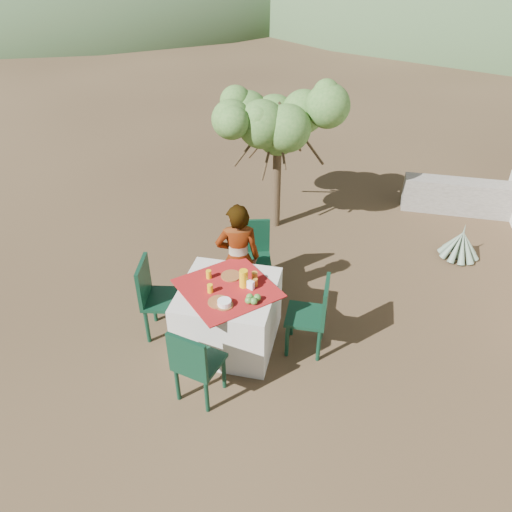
{
  "coord_description": "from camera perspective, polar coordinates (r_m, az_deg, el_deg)",
  "views": [
    {
      "loc": [
        1.53,
        -4.44,
        4.03
      ],
      "look_at": [
        0.54,
        0.02,
        0.94
      ],
      "focal_mm": 35.0,
      "sensor_mm": 36.0,
      "label": 1
    }
  ],
  "objects": [
    {
      "name": "agave",
      "position": [
        7.64,
        22.31,
        1.18
      ],
      "size": [
        0.56,
        0.57,
        0.6
      ],
      "rotation": [
        0.0,
        0.0,
        0.41
      ],
      "color": "slate",
      "rests_on": "ground"
    },
    {
      "name": "stone_wall",
      "position": [
        8.93,
        24.77,
        5.93
      ],
      "size": [
        2.6,
        0.35,
        0.55
      ],
      "primitive_type": "cube",
      "color": "gray",
      "rests_on": "ground"
    },
    {
      "name": "glass_near",
      "position": [
        5.27,
        -5.27,
        -3.71
      ],
      "size": [
        0.06,
        0.06,
        0.1
      ],
      "primitive_type": "cylinder",
      "color": "yellow",
      "rests_on": "table"
    },
    {
      "name": "bowl_plate",
      "position": [
        5.12,
        -3.63,
        -5.61
      ],
      "size": [
        0.18,
        0.18,
        0.01
      ],
      "primitive_type": "cylinder",
      "color": "brown",
      "rests_on": "table"
    },
    {
      "name": "chair_far",
      "position": [
        6.31,
        -0.35,
        0.31
      ],
      "size": [
        0.54,
        0.54,
        0.94
      ],
      "rotation": [
        0.0,
        0.0,
        0.27
      ],
      "color": "black",
      "rests_on": "ground"
    },
    {
      "name": "juice_pitcher",
      "position": [
        5.3,
        -1.43,
        -2.59
      ],
      "size": [
        0.09,
        0.09,
        0.2
      ],
      "primitive_type": "cylinder",
      "color": "yellow",
      "rests_on": "table"
    },
    {
      "name": "plate_near",
      "position": [
        5.16,
        -4.31,
        -5.25
      ],
      "size": [
        0.22,
        0.22,
        0.01
      ],
      "primitive_type": "cylinder",
      "color": "brown",
      "rests_on": "table"
    },
    {
      "name": "jar_left",
      "position": [
        5.34,
        -0.1,
        -3.03
      ],
      "size": [
        0.06,
        0.06,
        0.09
      ],
      "primitive_type": "cylinder",
      "color": "#C57822",
      "rests_on": "table"
    },
    {
      "name": "chair_left",
      "position": [
        5.71,
        -11.35,
        -4.4
      ],
      "size": [
        0.52,
        0.52,
        0.97
      ],
      "rotation": [
        0.0,
        0.0,
        1.74
      ],
      "color": "black",
      "rests_on": "ground"
    },
    {
      "name": "fruit_cluster",
      "position": [
        5.13,
        -0.41,
        -4.94
      ],
      "size": [
        0.15,
        0.14,
        0.08
      ],
      "color": "#468630",
      "rests_on": "table"
    },
    {
      "name": "glass_far",
      "position": [
        5.48,
        -5.42,
        -2.09
      ],
      "size": [
        0.06,
        0.06,
        0.1
      ],
      "primitive_type": "cylinder",
      "color": "yellow",
      "rests_on": "table"
    },
    {
      "name": "napkin_holder",
      "position": [
        5.3,
        -0.61,
        -3.31
      ],
      "size": [
        0.09,
        0.07,
        0.1
      ],
      "primitive_type": "cube",
      "rotation": [
        0.0,
        0.0,
        -0.41
      ],
      "color": "white",
      "rests_on": "table"
    },
    {
      "name": "table",
      "position": [
        5.59,
        -3.15,
        -6.74
      ],
      "size": [
        1.3,
        1.3,
        0.76
      ],
      "color": "beige",
      "rests_on": "ground"
    },
    {
      "name": "chair_near",
      "position": [
        4.92,
        -7.0,
        -12.03
      ],
      "size": [
        0.5,
        0.5,
        0.9
      ],
      "rotation": [
        0.0,
        0.0,
        2.9
      ],
      "color": "black",
      "rests_on": "ground"
    },
    {
      "name": "white_bowl",
      "position": [
        5.1,
        -3.64,
        -5.33
      ],
      "size": [
        0.14,
        0.14,
        0.05
      ],
      "primitive_type": "cylinder",
      "color": "white",
      "rests_on": "bowl_plate"
    },
    {
      "name": "jar_right",
      "position": [
        5.42,
        -0.17,
        -2.33
      ],
      "size": [
        0.07,
        0.07,
        0.1
      ],
      "primitive_type": "cylinder",
      "color": "#C57822",
      "rests_on": "table"
    },
    {
      "name": "ground",
      "position": [
        6.19,
        -4.95,
        -6.73
      ],
      "size": [
        160.0,
        160.0,
        0.0
      ],
      "primitive_type": "plane",
      "color": "#342517",
      "rests_on": "ground"
    },
    {
      "name": "plate_far",
      "position": [
        5.51,
        -2.87,
        -2.27
      ],
      "size": [
        0.22,
        0.22,
        0.01
      ],
      "primitive_type": "cylinder",
      "color": "brown",
      "rests_on": "table"
    },
    {
      "name": "person",
      "position": [
        5.87,
        -2.06,
        -0.3
      ],
      "size": [
        0.6,
        0.48,
        1.43
      ],
      "primitive_type": "imported",
      "rotation": [
        0.0,
        0.0,
        3.45
      ],
      "color": "#8C6651",
      "rests_on": "ground"
    },
    {
      "name": "shrub_tree",
      "position": [
        7.34,
        3.1,
        14.43
      ],
      "size": [
        1.69,
        1.66,
        1.99
      ],
      "color": "#493824",
      "rests_on": "ground"
    },
    {
      "name": "chair_right",
      "position": [
        5.44,
        6.6,
        -6.48
      ],
      "size": [
        0.43,
        0.43,
        0.93
      ],
      "rotation": [
        0.0,
        0.0,
        4.73
      ],
      "color": "black",
      "rests_on": "ground"
    }
  ]
}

